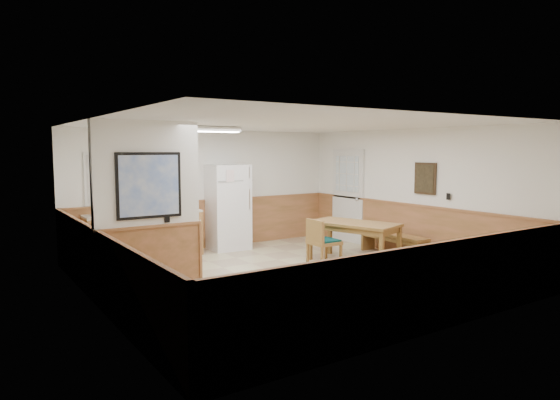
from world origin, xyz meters
TOP-DOWN VIEW (x-y plane):
  - ground at (0.00, 0.00)m, footprint 6.00×6.00m
  - ceiling at (0.00, 0.00)m, footprint 6.00×6.00m
  - back_wall at (0.00, 3.00)m, footprint 6.00×0.02m
  - right_wall at (3.00, 0.00)m, footprint 0.02×6.00m
  - left_wall at (-3.00, 0.00)m, footprint 0.02×6.00m
  - wainscot_back at (0.00, 2.98)m, footprint 6.00×0.04m
  - wainscot_right at (2.98, 0.00)m, footprint 0.04×6.00m
  - wainscot_left at (-2.98, 0.00)m, footprint 0.04×6.00m
  - partition_wall at (-2.25, 0.19)m, footprint 1.50×0.20m
  - kitchen_counter at (-1.21, 2.68)m, footprint 2.20×0.61m
  - exterior_door at (2.96, 1.90)m, footprint 0.07×1.02m
  - kitchen_window at (-2.10, 2.98)m, footprint 0.80×0.04m
  - wall_painting at (2.97, -0.30)m, footprint 0.04×0.50m
  - fluorescent_fixture at (-0.80, 1.30)m, footprint 1.20×0.30m
  - refrigerator at (0.29, 2.63)m, footprint 0.82×0.74m
  - dining_table at (1.67, 0.24)m, footprint 1.27×1.79m
  - dining_bench at (2.67, 0.19)m, footprint 0.42×1.61m
  - dining_chair at (0.94, 0.32)m, footprint 0.68×0.49m
  - fire_extinguisher at (-0.63, 2.63)m, footprint 0.12×0.12m
  - soap_bottle at (-2.32, 2.67)m, footprint 0.09×0.09m

SIDE VIEW (x-z plane):
  - ground at x=0.00m, z-range 0.00..0.00m
  - dining_bench at x=2.67m, z-range 0.12..0.57m
  - kitchen_counter at x=-1.21m, z-range -0.04..0.96m
  - dining_chair at x=0.94m, z-range 0.07..0.92m
  - wainscot_back at x=0.00m, z-range 0.00..1.00m
  - wainscot_right at x=2.98m, z-range 0.00..1.00m
  - wainscot_left at x=-2.98m, z-range 0.00..1.00m
  - dining_table at x=1.67m, z-range 0.28..1.03m
  - refrigerator at x=0.29m, z-range 0.00..1.78m
  - soap_bottle at x=-2.32m, z-range 0.90..1.14m
  - exterior_door at x=2.96m, z-range -0.02..2.13m
  - fire_extinguisher at x=-0.63m, z-range 0.87..1.31m
  - partition_wall at x=-2.25m, z-range -0.02..2.48m
  - back_wall at x=0.00m, z-range 0.00..2.50m
  - right_wall at x=3.00m, z-range 0.00..2.50m
  - left_wall at x=-3.00m, z-range 0.00..2.50m
  - kitchen_window at x=-2.10m, z-range 1.05..2.05m
  - wall_painting at x=2.97m, z-range 1.25..1.85m
  - fluorescent_fixture at x=-0.80m, z-range 2.40..2.49m
  - ceiling at x=0.00m, z-range 2.49..2.51m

